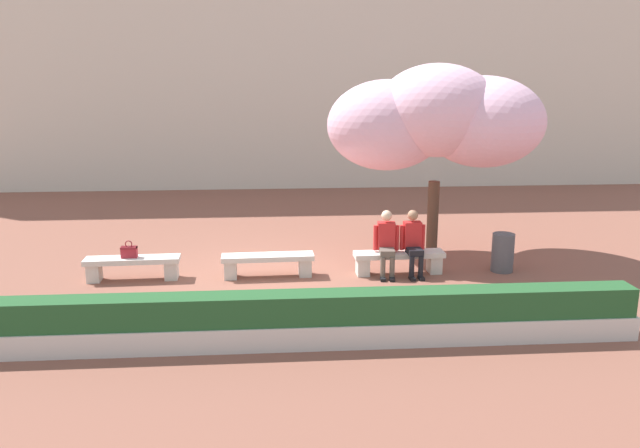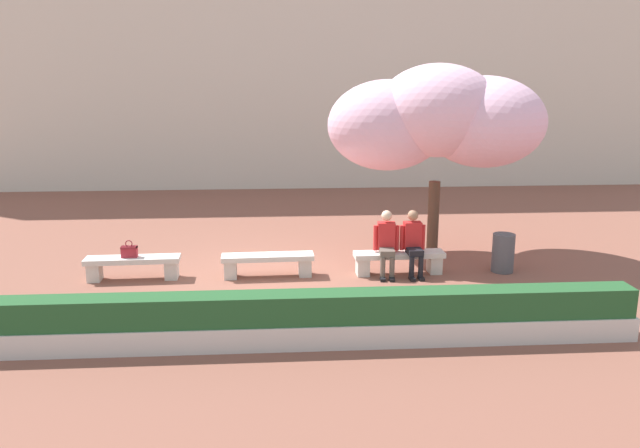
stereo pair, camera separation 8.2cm
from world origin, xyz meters
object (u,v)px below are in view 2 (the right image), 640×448
Objects in this scene: stone_bench_near_west at (268,262)px; cherry_tree_main at (439,119)px; person_seated_left at (387,241)px; trash_bin at (503,253)px; person_seated_right at (413,240)px; handbag at (129,251)px; stone_bench_west_end at (133,264)px; stone_bench_center at (399,259)px.

stone_bench_near_west is 4.75m from cherry_tree_main.
stone_bench_near_west is at bearing 178.69° from person_seated_left.
person_seated_right is at bearing -178.49° from trash_bin.
trash_bin is (1.05, -1.42, -2.57)m from cherry_tree_main.
person_seated_left is (2.34, -0.05, 0.40)m from stone_bench_near_west.
handbag is (-2.65, -0.00, 0.28)m from stone_bench_near_west.
person_seated_left is 2.41m from trash_bin.
cherry_tree_main reaches higher than person_seated_right.
stone_bench_west_end is at bearing 4.16° from handbag.
stone_bench_west_end is 7.33m from trash_bin.
stone_bench_west_end is at bearing 179.38° from person_seated_left.
person_seated_left is at bearing -132.32° from cherry_tree_main.
stone_bench_center is 0.48m from person_seated_left.
person_seated_left is at bearing -0.57° from handbag.
cherry_tree_main is 5.91× the size of trash_bin.
trash_bin is (1.85, 0.05, -0.31)m from person_seated_right.
person_seated_right is (0.53, -0.00, 0.00)m from person_seated_left.
stone_bench_center is at bearing 179.88° from trash_bin.
person_seated_right is 5.52m from handbag.
handbag reaches higher than trash_bin.
stone_bench_near_west is at bearing 0.08° from handbag.
stone_bench_near_west is at bearing 180.00° from stone_bench_center.
stone_bench_west_end is at bearing 179.96° from trash_bin.
handbag is (-4.99, 0.05, -0.12)m from person_seated_left.
trash_bin is (2.12, -0.00, 0.09)m from stone_bench_center.
person_seated_left is at bearing -168.76° from stone_bench_center.
stone_bench_center is 2.12m from trash_bin.
stone_bench_near_west is at bearing 178.93° from person_seated_right.
stone_bench_center is 1.41× the size of person_seated_left.
stone_bench_near_west and stone_bench_center have the same top height.
handbag is (-5.52, 0.05, -0.12)m from person_seated_right.
person_seated_left reaches higher than stone_bench_west_end.
person_seated_left is 1.65× the size of trash_bin.
person_seated_right is 0.28× the size of cherry_tree_main.
handbag is (-5.26, -0.00, 0.28)m from stone_bench_center.
stone_bench_west_end is 1.41× the size of person_seated_left.
person_seated_right reaches higher than stone_bench_west_end.
person_seated_left reaches higher than trash_bin.
handbag is 6.91m from cherry_tree_main.
trash_bin is at bearing 1.51° from person_seated_right.
person_seated_left is at bearing -178.83° from trash_bin.
stone_bench_west_end is 2.61m from stone_bench_near_west.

